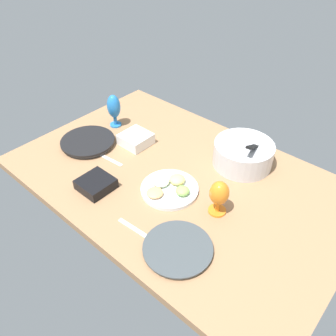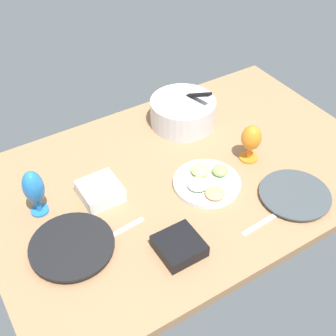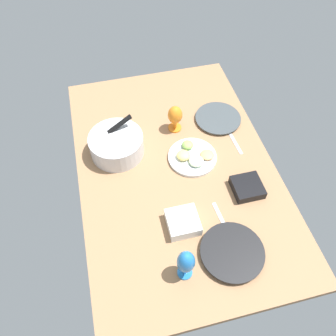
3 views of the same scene
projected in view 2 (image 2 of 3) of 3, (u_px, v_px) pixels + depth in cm
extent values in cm
cube|color=#99704C|center=(185.00, 176.00, 182.80)|extent=(160.00, 104.00, 4.00)
cylinder|color=#4C4C51|center=(72.00, 248.00, 152.23)|extent=(26.70, 26.70, 1.87)
cylinder|color=black|center=(72.00, 245.00, 151.22)|extent=(29.03, 29.03, 1.12)
cylinder|color=silver|center=(294.00, 196.00, 170.98)|extent=(25.04, 25.04, 1.21)
cylinder|color=#3E4549|center=(295.00, 194.00, 170.33)|extent=(27.21, 27.21, 0.73)
cylinder|color=silver|center=(183.00, 112.00, 202.33)|extent=(29.34, 29.34, 12.07)
cylinder|color=white|center=(183.00, 105.00, 199.90)|extent=(26.40, 26.40, 2.17)
cube|color=black|center=(193.00, 95.00, 199.48)|extent=(5.96, 21.39, 12.08)
cylinder|color=silver|center=(207.00, 183.00, 175.75)|extent=(26.55, 26.55, 1.80)
ellipsoid|color=#8CC659|center=(220.00, 170.00, 177.20)|extent=(6.31, 6.31, 3.52)
ellipsoid|color=#F9E072|center=(200.00, 170.00, 177.25)|extent=(7.32, 7.32, 3.60)
ellipsoid|color=beige|center=(198.00, 184.00, 171.88)|extent=(8.13, 8.13, 2.90)
ellipsoid|color=#F2A566|center=(215.00, 193.00, 168.75)|extent=(7.59, 7.59, 2.25)
cylinder|color=#2472BE|center=(40.00, 210.00, 165.63)|extent=(6.67, 6.67, 1.00)
cylinder|color=#2472BE|center=(38.00, 205.00, 163.76)|extent=(2.00, 2.00, 4.55)
ellipsoid|color=#2472BE|center=(33.00, 187.00, 157.53)|extent=(7.65, 7.65, 13.98)
cylinder|color=orange|center=(248.00, 157.00, 187.70)|extent=(7.74, 7.74, 1.00)
cylinder|color=orange|center=(249.00, 152.00, 185.87)|extent=(2.00, 2.00, 4.44)
ellipsoid|color=orange|center=(251.00, 138.00, 180.67)|extent=(8.36, 8.36, 11.02)
cube|color=white|center=(100.00, 191.00, 169.40)|extent=(14.74, 14.74, 6.06)
cube|color=#F9E072|center=(100.00, 188.00, 168.10)|extent=(12.09, 12.09, 1.94)
cube|color=black|center=(179.00, 246.00, 151.02)|extent=(14.67, 14.67, 4.86)
cube|color=tan|center=(179.00, 243.00, 149.98)|extent=(12.03, 12.03, 1.55)
cube|color=silver|center=(122.00, 230.00, 159.01)|extent=(18.09, 3.30, 0.60)
cube|color=silver|center=(261.00, 223.00, 161.26)|extent=(18.08, 2.93, 0.60)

